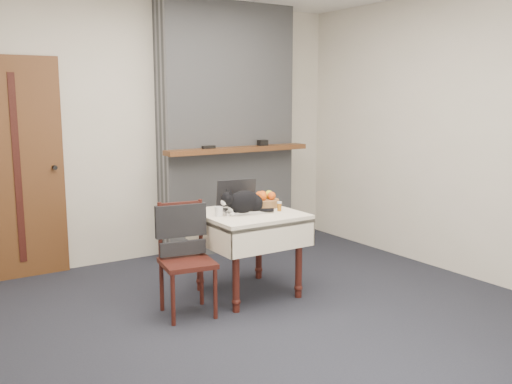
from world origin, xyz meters
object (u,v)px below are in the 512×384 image
laptop (240,203)px  chair (184,242)px  pill_bottle (279,206)px  fruit_basket (265,201)px  door (17,169)px  side_table (248,226)px  cat (245,202)px  cream_jar (219,211)px

laptop → chair: bearing=-153.5°
laptop → pill_bottle: bearing=-24.6°
pill_bottle → fruit_basket: 0.22m
door → side_table: (1.50, -1.51, -0.41)m
side_table → laptop: 0.20m
cat → cream_jar: bearing=173.9°
pill_bottle → chair: chair is taller
laptop → pill_bottle: 0.33m
chair → side_table: bearing=14.6°
laptop → cream_jar: (-0.25, -0.10, -0.03)m
cream_jar → pill_bottle: size_ratio=0.95×
chair → pill_bottle: bearing=6.6°
fruit_basket → laptop: bearing=-175.3°
cat → fruit_basket: (0.30, 0.15, -0.04)m
chair → cat: bearing=12.1°
door → cream_jar: door is taller
fruit_basket → chair: bearing=-168.3°
side_table → cat: size_ratio=1.76×
side_table → pill_bottle: 0.31m
side_table → laptop: (-0.02, 0.10, 0.18)m
fruit_basket → chair: size_ratio=0.28×
pill_bottle → chair: bearing=177.4°
cream_jar → side_table: bearing=0.0°
side_table → laptop: size_ratio=1.98×
pill_bottle → cream_jar: bearing=169.3°
side_table → cat: (-0.05, -0.03, 0.21)m
cat → chair: bearing=-175.4°
cat → cream_jar: 0.23m
chair → door: bearing=128.4°
cream_jar → fruit_basket: fruit_basket is taller
laptop → chair: (-0.59, -0.16, -0.22)m
cream_jar → pill_bottle: bearing=-10.7°
cat → chair: (-0.57, -0.03, -0.25)m
side_table → fruit_basket: 0.32m
laptop → chair: laptop is taller
door → cream_jar: bearing=-51.0°
cream_jar → fruit_basket: 0.54m
door → chair: bearing=-60.7°
cat → cream_jar: cat is taller
laptop → side_table: bearing=-64.8°
door → fruit_basket: bearing=-38.4°
cat → fruit_basket: cat is taller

